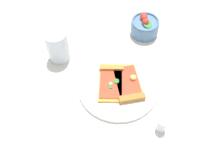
% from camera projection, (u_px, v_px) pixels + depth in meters
% --- Properties ---
extents(ground_plane, '(2.40, 2.40, 0.00)m').
position_uv_depth(ground_plane, '(114.00, 81.00, 0.88)').
color(ground_plane, beige).
rests_on(ground_plane, ground).
extents(plate, '(0.26, 0.26, 0.01)m').
position_uv_depth(plate, '(118.00, 86.00, 0.86)').
color(plate, white).
rests_on(plate, ground_plane).
extents(pizza_slice_near, '(0.14, 0.16, 0.02)m').
position_uv_depth(pizza_slice_near, '(111.00, 80.00, 0.86)').
color(pizza_slice_near, gold).
rests_on(pizza_slice_near, plate).
extents(pizza_slice_far, '(0.16, 0.16, 0.03)m').
position_uv_depth(pizza_slice_far, '(129.00, 85.00, 0.85)').
color(pizza_slice_far, '#E5B256').
rests_on(pizza_slice_far, plate).
extents(salad_bowl, '(0.10, 0.10, 0.08)m').
position_uv_depth(salad_bowl, '(145.00, 26.00, 0.98)').
color(salad_bowl, '#4C7299').
rests_on(salad_bowl, ground_plane).
extents(soda_glass, '(0.08, 0.08, 0.11)m').
position_uv_depth(soda_glass, '(58.00, 46.00, 0.90)').
color(soda_glass, silver).
rests_on(soda_glass, ground_plane).
extents(pepper_shaker, '(0.03, 0.03, 0.06)m').
position_uv_depth(pepper_shaker, '(162.00, 124.00, 0.76)').
color(pepper_shaker, silver).
rests_on(pepper_shaker, ground_plane).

